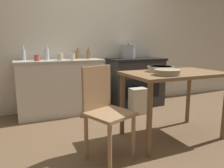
{
  "coord_description": "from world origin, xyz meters",
  "views": [
    {
      "loc": [
        -1.2,
        -2.18,
        1.13
      ],
      "look_at": [
        0.0,
        0.57,
        0.57
      ],
      "focal_mm": 35.0,
      "sensor_mm": 36.0,
      "label": 1
    }
  ],
  "objects_px": {
    "cup_center": "(60,57)",
    "cup_mid_right": "(72,57)",
    "chair": "(105,109)",
    "stock_pot": "(128,52)",
    "cup_center_right": "(37,58)",
    "bottle_left": "(24,55)",
    "bottle_center_left": "(89,54)",
    "mixing_bowl_small": "(160,68)",
    "stove": "(135,82)",
    "bottle_mid_left": "(47,54)",
    "flour_sack": "(138,101)",
    "bottle_far_left": "(78,54)",
    "mixing_bowl_large": "(167,72)",
    "work_table": "(174,82)"
  },
  "relations": [
    {
      "from": "cup_center",
      "to": "cup_mid_right",
      "type": "distance_m",
      "value": 0.19
    },
    {
      "from": "chair",
      "to": "stock_pot",
      "type": "height_order",
      "value": "stock_pot"
    },
    {
      "from": "cup_center_right",
      "to": "bottle_left",
      "type": "bearing_deg",
      "value": 125.91
    },
    {
      "from": "bottle_left",
      "to": "cup_center_right",
      "type": "xyz_separation_m",
      "value": [
        0.17,
        -0.23,
        -0.04
      ]
    },
    {
      "from": "bottle_center_left",
      "to": "mixing_bowl_small",
      "type": "bearing_deg",
      "value": -72.74
    },
    {
      "from": "mixing_bowl_small",
      "to": "cup_center_right",
      "type": "height_order",
      "value": "cup_center_right"
    },
    {
      "from": "stove",
      "to": "bottle_mid_left",
      "type": "relative_size",
      "value": 4.03
    },
    {
      "from": "stove",
      "to": "stock_pot",
      "type": "bearing_deg",
      "value": 147.4
    },
    {
      "from": "chair",
      "to": "cup_center_right",
      "type": "bearing_deg",
      "value": 87.1
    },
    {
      "from": "stock_pot",
      "to": "cup_center",
      "type": "xyz_separation_m",
      "value": [
        -1.24,
        -0.13,
        -0.06
      ]
    },
    {
      "from": "cup_mid_right",
      "to": "bottle_left",
      "type": "bearing_deg",
      "value": 157.14
    },
    {
      "from": "cup_center",
      "to": "stock_pot",
      "type": "bearing_deg",
      "value": 5.83
    },
    {
      "from": "stock_pot",
      "to": "mixing_bowl_small",
      "type": "xyz_separation_m",
      "value": [
        -0.29,
        -1.37,
        -0.15
      ]
    },
    {
      "from": "flour_sack",
      "to": "cup_mid_right",
      "type": "bearing_deg",
      "value": 160.67
    },
    {
      "from": "mixing_bowl_small",
      "to": "cup_center",
      "type": "distance_m",
      "value": 1.57
    },
    {
      "from": "stock_pot",
      "to": "cup_center_right",
      "type": "xyz_separation_m",
      "value": [
        -1.59,
        -0.15,
        -0.06
      ]
    },
    {
      "from": "stove",
      "to": "cup_center",
      "type": "relative_size",
      "value": 9.53
    },
    {
      "from": "mixing_bowl_small",
      "to": "bottle_far_left",
      "type": "bearing_deg",
      "value": 112.49
    },
    {
      "from": "flour_sack",
      "to": "mixing_bowl_large",
      "type": "bearing_deg",
      "value": -105.58
    },
    {
      "from": "mixing_bowl_large",
      "to": "cup_center_right",
      "type": "height_order",
      "value": "cup_center_right"
    },
    {
      "from": "stove",
      "to": "bottle_center_left",
      "type": "xyz_separation_m",
      "value": [
        -0.85,
        0.13,
        0.51
      ]
    },
    {
      "from": "bottle_center_left",
      "to": "bottle_mid_left",
      "type": "bearing_deg",
      "value": -175.53
    },
    {
      "from": "stove",
      "to": "cup_center_right",
      "type": "relative_size",
      "value": 10.5
    },
    {
      "from": "chair",
      "to": "mixing_bowl_small",
      "type": "bearing_deg",
      "value": -6.85
    },
    {
      "from": "stock_pot",
      "to": "cup_mid_right",
      "type": "height_order",
      "value": "stock_pot"
    },
    {
      "from": "flour_sack",
      "to": "bottle_far_left",
      "type": "height_order",
      "value": "bottle_far_left"
    },
    {
      "from": "mixing_bowl_large",
      "to": "bottle_mid_left",
      "type": "relative_size",
      "value": 1.16
    },
    {
      "from": "mixing_bowl_large",
      "to": "bottle_left",
      "type": "relative_size",
      "value": 1.25
    },
    {
      "from": "chair",
      "to": "mixing_bowl_small",
      "type": "height_order",
      "value": "chair"
    },
    {
      "from": "chair",
      "to": "bottle_far_left",
      "type": "distance_m",
      "value": 1.77
    },
    {
      "from": "stock_pot",
      "to": "mixing_bowl_small",
      "type": "height_order",
      "value": "stock_pot"
    },
    {
      "from": "chair",
      "to": "stove",
      "type": "bearing_deg",
      "value": 29.62
    },
    {
      "from": "cup_center",
      "to": "cup_center_right",
      "type": "height_order",
      "value": "cup_center"
    },
    {
      "from": "chair",
      "to": "bottle_far_left",
      "type": "relative_size",
      "value": 4.97
    },
    {
      "from": "stove",
      "to": "flour_sack",
      "type": "xyz_separation_m",
      "value": [
        -0.21,
        -0.48,
        -0.23
      ]
    },
    {
      "from": "cup_mid_right",
      "to": "cup_center",
      "type": "bearing_deg",
      "value": 154.74
    },
    {
      "from": "stove",
      "to": "bottle_center_left",
      "type": "distance_m",
      "value": 1.0
    },
    {
      "from": "flour_sack",
      "to": "cup_center_right",
      "type": "height_order",
      "value": "cup_center_right"
    },
    {
      "from": "bottle_far_left",
      "to": "bottle_center_left",
      "type": "relative_size",
      "value": 0.96
    },
    {
      "from": "bottle_left",
      "to": "cup_center",
      "type": "height_order",
      "value": "bottle_left"
    },
    {
      "from": "work_table",
      "to": "flour_sack",
      "type": "relative_size",
      "value": 2.74
    },
    {
      "from": "bottle_mid_left",
      "to": "bottle_far_left",
      "type": "bearing_deg",
      "value": 12.07
    },
    {
      "from": "mixing_bowl_small",
      "to": "bottle_left",
      "type": "xyz_separation_m",
      "value": [
        -1.47,
        1.45,
        0.13
      ]
    },
    {
      "from": "stove",
      "to": "bottle_center_left",
      "type": "bearing_deg",
      "value": 171.46
    },
    {
      "from": "bottle_mid_left",
      "to": "cup_center",
      "type": "distance_m",
      "value": 0.23
    },
    {
      "from": "stove",
      "to": "bottle_far_left",
      "type": "bearing_deg",
      "value": 169.72
    },
    {
      "from": "work_table",
      "to": "bottle_left",
      "type": "distance_m",
      "value": 2.25
    },
    {
      "from": "cup_center_right",
      "to": "cup_center",
      "type": "bearing_deg",
      "value": 4.41
    },
    {
      "from": "stock_pot",
      "to": "bottle_mid_left",
      "type": "xyz_separation_m",
      "value": [
        -1.43,
        -0.0,
        -0.02
      ]
    },
    {
      "from": "mixing_bowl_small",
      "to": "cup_center_right",
      "type": "relative_size",
      "value": 3.28
    }
  ]
}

